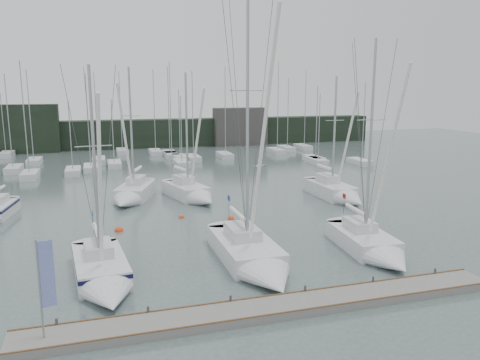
# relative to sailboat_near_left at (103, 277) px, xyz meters

# --- Properties ---
(ground) EXTENTS (160.00, 160.00, 0.00)m
(ground) POSITION_rel_sailboat_near_left_xyz_m (7.93, -0.51, -0.57)
(ground) COLOR #4C5C5B
(ground) RESTS_ON ground
(dock) EXTENTS (24.00, 2.00, 0.40)m
(dock) POSITION_rel_sailboat_near_left_xyz_m (7.93, -5.51, -0.37)
(dock) COLOR slate
(dock) RESTS_ON ground
(far_treeline) EXTENTS (90.00, 4.00, 5.00)m
(far_treeline) POSITION_rel_sailboat_near_left_xyz_m (7.93, 61.49, 1.93)
(far_treeline) COLOR black
(far_treeline) RESTS_ON ground
(far_building_left) EXTENTS (12.00, 3.00, 8.00)m
(far_building_left) POSITION_rel_sailboat_near_left_xyz_m (-12.07, 59.49, 3.43)
(far_building_left) COLOR black
(far_building_left) RESTS_ON ground
(far_building_right) EXTENTS (10.00, 3.00, 7.00)m
(far_building_right) POSITION_rel_sailboat_near_left_xyz_m (25.93, 59.49, 2.93)
(far_building_right) COLOR #43403D
(far_building_right) RESTS_ON ground
(mast_forest) EXTENTS (56.14, 27.26, 14.86)m
(mast_forest) POSITION_rel_sailboat_near_left_xyz_m (9.45, 43.46, -0.08)
(mast_forest) COLOR #BCBCC1
(mast_forest) RESTS_ON ground
(sailboat_near_left) EXTENTS (3.59, 9.21, 12.85)m
(sailboat_near_left) POSITION_rel_sailboat_near_left_xyz_m (0.00, 0.00, 0.00)
(sailboat_near_left) COLOR #BCBCC1
(sailboat_near_left) RESTS_ON ground
(sailboat_near_center) EXTENTS (3.27, 10.63, 17.92)m
(sailboat_near_center) POSITION_rel_sailboat_near_left_xyz_m (8.73, -0.22, 0.02)
(sailboat_near_center) COLOR #BCBCC1
(sailboat_near_center) RESTS_ON ground
(sailboat_near_right) EXTENTS (3.60, 8.96, 14.71)m
(sailboat_near_right) POSITION_rel_sailboat_near_left_xyz_m (16.78, -0.30, -0.02)
(sailboat_near_right) COLOR #BCBCC1
(sailboat_near_right) RESTS_ON ground
(sailboat_mid_b) EXTENTS (5.24, 8.40, 13.47)m
(sailboat_mid_b) POSITION_rel_sailboat_near_left_xyz_m (2.84, 19.42, 0.07)
(sailboat_mid_b) COLOR #BCBCC1
(sailboat_mid_b) RESTS_ON ground
(sailboat_mid_c) EXTENTS (4.67, 8.48, 12.93)m
(sailboat_mid_c) POSITION_rel_sailboat_near_left_xyz_m (8.60, 18.25, 0.07)
(sailboat_mid_c) COLOR #BCBCC1
(sailboat_mid_c) RESTS_ON ground
(sailboat_mid_e) EXTENTS (3.01, 8.95, 12.66)m
(sailboat_mid_e) POSITION_rel_sailboat_near_left_xyz_m (22.15, 14.34, 0.06)
(sailboat_mid_e) COLOR #BCBCC1
(sailboat_mid_e) RESTS_ON ground
(buoy_a) EXTENTS (0.49, 0.49, 0.49)m
(buoy_a) POSITION_rel_sailboat_near_left_xyz_m (6.46, 12.47, -0.57)
(buoy_a) COLOR #E53E14
(buoy_a) RESTS_ON ground
(buoy_b) EXTENTS (0.57, 0.57, 0.57)m
(buoy_b) POSITION_rel_sailboat_near_left_xyz_m (10.31, 10.82, -0.57)
(buoy_b) COLOR #E53E14
(buoy_b) RESTS_ON ground
(buoy_c) EXTENTS (0.66, 0.66, 0.66)m
(buoy_c) POSITION_rel_sailboat_near_left_xyz_m (1.27, 10.16, -0.57)
(buoy_c) COLOR #E53E14
(buoy_c) RESTS_ON ground
(dock_banner) EXTENTS (0.65, 0.18, 4.31)m
(dock_banner) POSITION_rel_sailboat_near_left_xyz_m (-2.29, -5.54, 2.38)
(dock_banner) COLOR #9B9EA2
(dock_banner) RESTS_ON dock
(seagull) EXTENTS (0.91, 0.41, 0.18)m
(seagull) POSITION_rel_sailboat_near_left_xyz_m (9.57, 1.90, 5.36)
(seagull) COLOR white
(seagull) RESTS_ON ground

